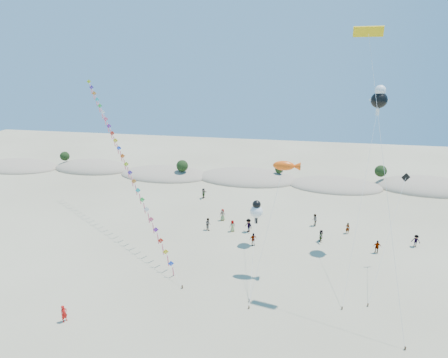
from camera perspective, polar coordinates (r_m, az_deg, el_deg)
dune_ridge at (r=70.43m, az=4.32°, el=0.02°), size 145.30×11.49×5.57m
kite_train at (r=49.68m, az=-15.13°, el=3.16°), size 21.39×23.12×19.42m
fish_kite at (r=37.97m, az=9.53°, el=1.95°), size 4.16×6.98×12.29m
cartoon_kite_low at (r=45.46m, az=4.97°, el=-4.75°), size 1.54×13.45×5.78m
cartoon_kite_high at (r=45.22m, az=22.59°, el=11.28°), size 4.78×14.54×19.25m
parafoil_kite at (r=35.15m, az=21.23°, el=19.51°), size 5.42×9.16×24.64m
dark_kite at (r=42.43m, az=24.81°, el=-4.10°), size 4.80×9.36×10.52m
flyer_foreground at (r=37.61m, az=-23.19°, el=-18.33°), size 0.57×0.69×1.60m
beachgoers at (r=51.01m, az=7.55°, el=-6.70°), size 30.21×15.67×1.85m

